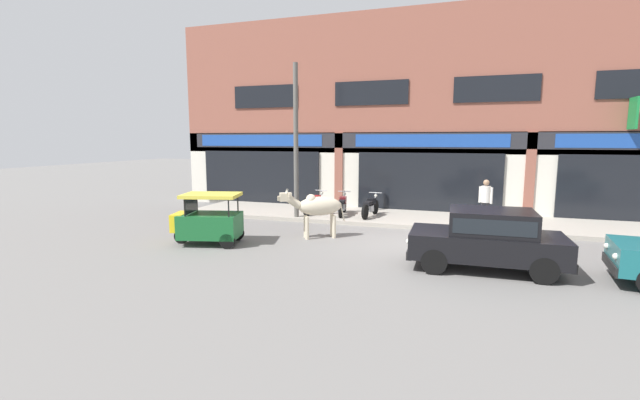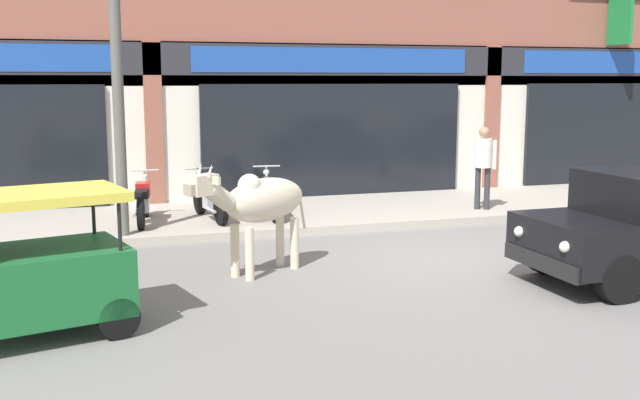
{
  "view_description": "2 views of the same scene",
  "coord_description": "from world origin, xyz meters",
  "px_view_note": "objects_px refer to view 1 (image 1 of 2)",
  "views": [
    {
      "loc": [
        1.38,
        -12.59,
        3.12
      ],
      "look_at": [
        -3.18,
        1.0,
        1.07
      ],
      "focal_mm": 24.0,
      "sensor_mm": 36.0,
      "label": 1
    },
    {
      "loc": [
        -5.17,
        -9.81,
        2.65
      ],
      "look_at": [
        -1.76,
        1.0,
        0.81
      ],
      "focal_mm": 42.0,
      "sensor_mm": 36.0,
      "label": 2
    }
  ],
  "objects_px": {
    "car_0": "(488,237)",
    "motorcycle_1": "(343,205)",
    "motorcycle_2": "(370,207)",
    "motorcycle_0": "(314,204)",
    "utility_pole": "(296,142)",
    "pedestrian": "(486,198)",
    "auto_rickshaw": "(208,222)",
    "cow": "(317,207)"
  },
  "relations": [
    {
      "from": "auto_rickshaw",
      "to": "pedestrian",
      "type": "distance_m",
      "value": 9.23
    },
    {
      "from": "motorcycle_1",
      "to": "utility_pole",
      "type": "xyz_separation_m",
      "value": [
        -1.56,
        -0.98,
        2.49
      ]
    },
    {
      "from": "auto_rickshaw",
      "to": "utility_pole",
      "type": "height_order",
      "value": "utility_pole"
    },
    {
      "from": "motorcycle_1",
      "to": "pedestrian",
      "type": "relative_size",
      "value": 1.13
    },
    {
      "from": "car_0",
      "to": "motorcycle_1",
      "type": "xyz_separation_m",
      "value": [
        -5.08,
        5.38,
        -0.28
      ]
    },
    {
      "from": "auto_rickshaw",
      "to": "utility_pole",
      "type": "distance_m",
      "value": 5.04
    },
    {
      "from": "auto_rickshaw",
      "to": "motorcycle_2",
      "type": "bearing_deg",
      "value": 54.08
    },
    {
      "from": "motorcycle_0",
      "to": "utility_pole",
      "type": "bearing_deg",
      "value": -111.4
    },
    {
      "from": "pedestrian",
      "to": "motorcycle_2",
      "type": "bearing_deg",
      "value": 172.85
    },
    {
      "from": "cow",
      "to": "motorcycle_0",
      "type": "xyz_separation_m",
      "value": [
        -1.3,
        3.51,
        -0.47
      ]
    },
    {
      "from": "cow",
      "to": "utility_pole",
      "type": "height_order",
      "value": "utility_pole"
    },
    {
      "from": "motorcycle_0",
      "to": "pedestrian",
      "type": "distance_m",
      "value": 6.45
    },
    {
      "from": "motorcycle_0",
      "to": "utility_pole",
      "type": "height_order",
      "value": "utility_pole"
    },
    {
      "from": "auto_rickshaw",
      "to": "utility_pole",
      "type": "bearing_deg",
      "value": 75.4
    },
    {
      "from": "pedestrian",
      "to": "utility_pole",
      "type": "xyz_separation_m",
      "value": [
        -6.79,
        -0.44,
        1.89
      ]
    },
    {
      "from": "motorcycle_2",
      "to": "cow",
      "type": "bearing_deg",
      "value": -106.04
    },
    {
      "from": "motorcycle_0",
      "to": "motorcycle_1",
      "type": "relative_size",
      "value": 1.0
    },
    {
      "from": "cow",
      "to": "utility_pole",
      "type": "xyz_separation_m",
      "value": [
        -1.69,
        2.52,
        2.02
      ]
    },
    {
      "from": "cow",
      "to": "car_0",
      "type": "relative_size",
      "value": 0.53
    },
    {
      "from": "cow",
      "to": "auto_rickshaw",
      "type": "height_order",
      "value": "cow"
    },
    {
      "from": "motorcycle_1",
      "to": "motorcycle_0",
      "type": "bearing_deg",
      "value": 179.69
    },
    {
      "from": "auto_rickshaw",
      "to": "pedestrian",
      "type": "height_order",
      "value": "pedestrian"
    },
    {
      "from": "motorcycle_0",
      "to": "auto_rickshaw",
      "type": "bearing_deg",
      "value": -105.91
    },
    {
      "from": "motorcycle_2",
      "to": "car_0",
      "type": "bearing_deg",
      "value": -53.53
    },
    {
      "from": "motorcycle_0",
      "to": "motorcycle_2",
      "type": "relative_size",
      "value": 1.0
    },
    {
      "from": "cow",
      "to": "motorcycle_1",
      "type": "bearing_deg",
      "value": 92.07
    },
    {
      "from": "car_0",
      "to": "motorcycle_0",
      "type": "relative_size",
      "value": 2.02
    },
    {
      "from": "car_0",
      "to": "motorcycle_2",
      "type": "xyz_separation_m",
      "value": [
        -3.96,
        5.35,
        -0.28
      ]
    },
    {
      "from": "car_0",
      "to": "auto_rickshaw",
      "type": "bearing_deg",
      "value": 179.31
    },
    {
      "from": "motorcycle_2",
      "to": "pedestrian",
      "type": "relative_size",
      "value": 1.13
    },
    {
      "from": "motorcycle_2",
      "to": "pedestrian",
      "type": "xyz_separation_m",
      "value": [
        4.1,
        -0.51,
        0.6
      ]
    },
    {
      "from": "motorcycle_0",
      "to": "motorcycle_2",
      "type": "bearing_deg",
      "value": -0.97
    },
    {
      "from": "cow",
      "to": "motorcycle_2",
      "type": "relative_size",
      "value": 1.06
    },
    {
      "from": "car_0",
      "to": "motorcycle_1",
      "type": "relative_size",
      "value": 2.02
    },
    {
      "from": "motorcycle_0",
      "to": "motorcycle_1",
      "type": "height_order",
      "value": "same"
    },
    {
      "from": "pedestrian",
      "to": "cow",
      "type": "bearing_deg",
      "value": -149.89
    },
    {
      "from": "auto_rickshaw",
      "to": "motorcycle_2",
      "type": "relative_size",
      "value": 1.18
    },
    {
      "from": "car_0",
      "to": "auto_rickshaw",
      "type": "distance_m",
      "value": 7.77
    },
    {
      "from": "cow",
      "to": "motorcycle_1",
      "type": "xyz_separation_m",
      "value": [
        -0.13,
        3.5,
        -0.47
      ]
    },
    {
      "from": "car_0",
      "to": "motorcycle_0",
      "type": "bearing_deg",
      "value": 139.25
    },
    {
      "from": "car_0",
      "to": "motorcycle_2",
      "type": "distance_m",
      "value": 6.66
    },
    {
      "from": "cow",
      "to": "motorcycle_1",
      "type": "distance_m",
      "value": 3.54
    }
  ]
}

